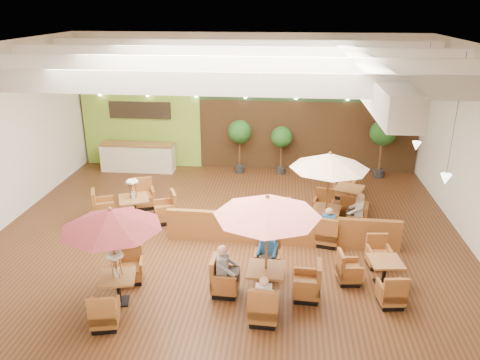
# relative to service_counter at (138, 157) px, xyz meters

# --- Properties ---
(room) EXTENTS (14.04, 14.00, 5.52)m
(room) POSITION_rel_service_counter_xyz_m (4.65, -3.88, 3.05)
(room) COLOR #381E0F
(room) RESTS_ON ground
(service_counter) EXTENTS (3.00, 0.75, 1.18)m
(service_counter) POSITION_rel_service_counter_xyz_m (0.00, 0.00, 0.00)
(service_counter) COLOR beige
(service_counter) RESTS_ON ground
(booth_divider) EXTENTS (6.71, 0.35, 0.93)m
(booth_divider) POSITION_rel_service_counter_xyz_m (6.01, -5.78, -0.12)
(booth_divider) COLOR brown
(booth_divider) RESTS_ON ground
(table_0) EXTENTS (2.26, 2.49, 2.45)m
(table_0) POSITION_rel_service_counter_xyz_m (2.30, -8.98, 1.27)
(table_0) COLOR brown
(table_0) RESTS_ON ground
(table_1) EXTENTS (2.59, 2.59, 2.64)m
(table_1) POSITION_rel_service_counter_xyz_m (5.69, -8.39, 1.22)
(table_1) COLOR brown
(table_1) RESTS_ON ground
(table_2) EXTENTS (2.59, 2.59, 2.55)m
(table_2) POSITION_rel_service_counter_xyz_m (7.35, -4.77, 1.16)
(table_2) COLOR brown
(table_2) RESTS_ON ground
(table_3) EXTENTS (2.88, 2.88, 1.58)m
(table_3) POSITION_rel_service_counter_xyz_m (1.32, -4.68, -0.15)
(table_3) COLOR brown
(table_3) RESTS_ON ground
(table_4) EXTENTS (1.59, 2.34, 0.86)m
(table_4) POSITION_rel_service_counter_xyz_m (8.34, -7.60, -0.26)
(table_4) COLOR brown
(table_4) RESTS_ON ground
(table_5) EXTENTS (1.15, 2.84, 1.00)m
(table_5) POSITION_rel_service_counter_xyz_m (8.22, -3.11, -0.20)
(table_5) COLOR brown
(table_5) RESTS_ON ground
(topiary_0) EXTENTS (0.95, 0.95, 2.20)m
(topiary_0) POSITION_rel_service_counter_xyz_m (4.21, 0.20, 1.05)
(topiary_0) COLOR black
(topiary_0) RESTS_ON ground
(topiary_1) EXTENTS (0.85, 0.85, 1.98)m
(topiary_1) POSITION_rel_service_counter_xyz_m (5.89, 0.20, 0.89)
(topiary_1) COLOR black
(topiary_1) RESTS_ON ground
(topiary_2) EXTENTS (1.01, 1.01, 2.34)m
(topiary_2) POSITION_rel_service_counter_xyz_m (9.81, 0.20, 1.16)
(topiary_2) COLOR black
(topiary_2) RESTS_ON ground
(diner_0) EXTENTS (0.35, 0.28, 0.72)m
(diner_0) POSITION_rel_service_counter_xyz_m (5.69, -9.36, 0.15)
(diner_0) COLOR white
(diner_0) RESTS_ON ground
(diner_1) EXTENTS (0.39, 0.34, 0.73)m
(diner_1) POSITION_rel_service_counter_xyz_m (5.69, -7.43, 0.15)
(diner_1) COLOR #245A9F
(diner_1) RESTS_ON ground
(diner_2) EXTENTS (0.32, 0.41, 0.85)m
(diner_2) POSITION_rel_service_counter_xyz_m (4.72, -8.39, 0.19)
(diner_2) COLOR slate
(diner_2) RESTS_ON ground
(diner_3) EXTENTS (0.39, 0.34, 0.74)m
(diner_3) POSITION_rel_service_counter_xyz_m (7.35, -5.70, 0.15)
(diner_3) COLOR #245A9F
(diner_3) RESTS_ON ground
(diner_4) EXTENTS (0.38, 0.44, 0.83)m
(diner_4) POSITION_rel_service_counter_xyz_m (8.28, -4.77, 0.19)
(diner_4) COLOR white
(diner_4) RESTS_ON ground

